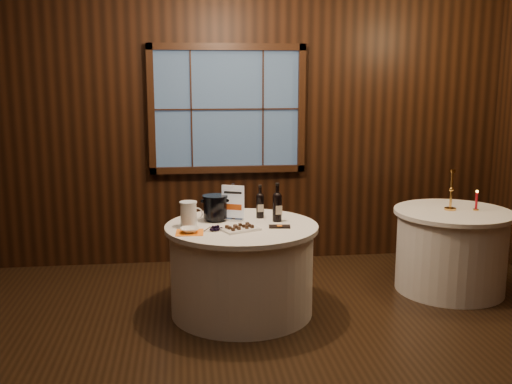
{
  "coord_description": "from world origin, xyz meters",
  "views": [
    {
      "loc": [
        -0.48,
        -3.83,
        2.0
      ],
      "look_at": [
        0.11,
        0.9,
        1.07
      ],
      "focal_mm": 42.0,
      "sensor_mm": 36.0,
      "label": 1
    }
  ],
  "objects": [
    {
      "name": "orange_napkin",
      "position": [
        -0.43,
        0.8,
        0.77
      ],
      "size": [
        0.23,
        0.23,
        0.0
      ],
      "primitive_type": "cube",
      "rotation": [
        0.0,
        0.0,
        -0.05
      ],
      "color": "orange",
      "rests_on": "main_table"
    },
    {
      "name": "brass_candlestick",
      "position": [
        1.98,
        1.33,
        0.91
      ],
      "size": [
        0.11,
        0.11,
        0.38
      ],
      "color": "gold",
      "rests_on": "side_table"
    },
    {
      "name": "chocolate_plate",
      "position": [
        -0.03,
        0.83,
        0.79
      ],
      "size": [
        0.35,
        0.29,
        0.04
      ],
      "rotation": [
        0.0,
        0.0,
        0.4
      ],
      "color": "white",
      "rests_on": "main_table"
    },
    {
      "name": "back_wall",
      "position": [
        0.0,
        2.48,
        1.54
      ],
      "size": [
        6.0,
        0.1,
        3.0
      ],
      "color": "black",
      "rests_on": "ground"
    },
    {
      "name": "sign_stand",
      "position": [
        -0.05,
        1.16,
        0.88
      ],
      "size": [
        0.19,
        0.15,
        0.32
      ],
      "rotation": [
        0.0,
        0.0,
        -0.38
      ],
      "color": "silver",
      "rests_on": "main_table"
    },
    {
      "name": "red_candle",
      "position": [
        2.21,
        1.28,
        0.85
      ],
      "size": [
        0.05,
        0.05,
        0.19
      ],
      "color": "gold",
      "rests_on": "side_table"
    },
    {
      "name": "ground",
      "position": [
        0.0,
        0.0,
        0.0
      ],
      "size": [
        6.0,
        6.0,
        0.0
      ],
      "primitive_type": "plane",
      "color": "black",
      "rests_on": "ground"
    },
    {
      "name": "main_table",
      "position": [
        0.0,
        1.0,
        0.39
      ],
      "size": [
        1.28,
        1.28,
        0.77
      ],
      "color": "white",
      "rests_on": "ground"
    },
    {
      "name": "ice_bucket",
      "position": [
        -0.21,
        1.17,
        0.89
      ],
      "size": [
        0.22,
        0.22,
        0.22
      ],
      "color": "black",
      "rests_on": "main_table"
    },
    {
      "name": "port_bottle_left",
      "position": [
        0.19,
        1.23,
        0.9
      ],
      "size": [
        0.07,
        0.07,
        0.29
      ],
      "rotation": [
        0.0,
        0.0,
        0.0
      ],
      "color": "black",
      "rests_on": "main_table"
    },
    {
      "name": "glass_pitcher",
      "position": [
        -0.44,
        1.01,
        0.88
      ],
      "size": [
        0.19,
        0.15,
        0.21
      ],
      "rotation": [
        0.0,
        0.0,
        -0.13
      ],
      "color": "white",
      "rests_on": "main_table"
    },
    {
      "name": "chocolate_box",
      "position": [
        0.3,
        0.88,
        0.78
      ],
      "size": [
        0.18,
        0.11,
        0.01
      ],
      "primitive_type": "cube",
      "rotation": [
        0.0,
        0.0,
        -0.13
      ],
      "color": "black",
      "rests_on": "main_table"
    },
    {
      "name": "port_bottle_right",
      "position": [
        0.31,
        1.09,
        0.91
      ],
      "size": [
        0.08,
        0.09,
        0.33
      ],
      "rotation": [
        0.0,
        0.0,
        0.24
      ],
      "color": "black",
      "rests_on": "main_table"
    },
    {
      "name": "side_table",
      "position": [
        2.0,
        1.3,
        0.39
      ],
      "size": [
        1.08,
        1.08,
        0.77
      ],
      "color": "white",
      "rests_on": "ground"
    },
    {
      "name": "cracker_bowl",
      "position": [
        -0.43,
        0.8,
        0.79
      ],
      "size": [
        0.15,
        0.15,
        0.04
      ],
      "primitive_type": "imported",
      "rotation": [
        0.0,
        0.0,
        0.0
      ],
      "color": "white",
      "rests_on": "orange_napkin"
    },
    {
      "name": "grape_bunch",
      "position": [
        -0.22,
        0.82,
        0.79
      ],
      "size": [
        0.18,
        0.09,
        0.04
      ],
      "rotation": [
        0.0,
        0.0,
        0.29
      ],
      "color": "black",
      "rests_on": "main_table"
    }
  ]
}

